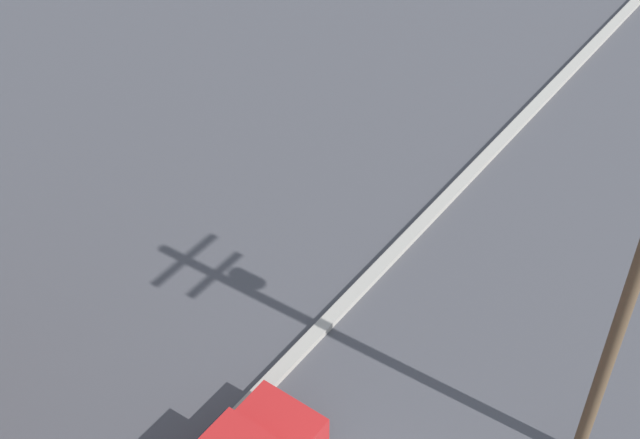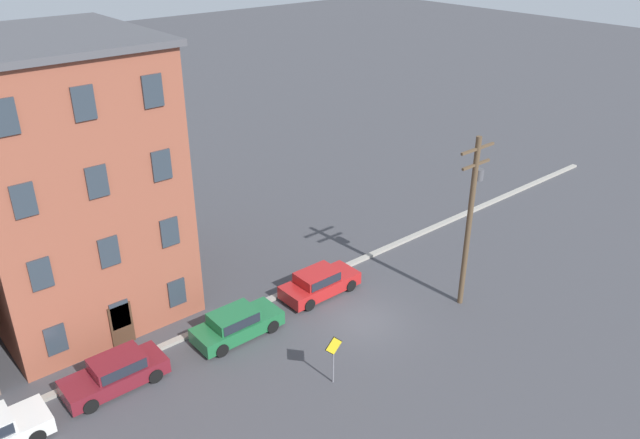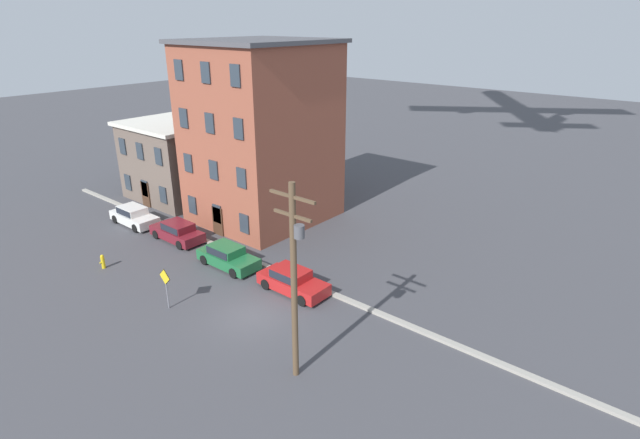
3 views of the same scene
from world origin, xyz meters
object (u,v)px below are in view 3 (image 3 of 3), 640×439
at_px(car_green, 227,256).
at_px(caution_sign, 166,282).
at_px(car_white, 134,215).
at_px(utility_pole, 295,274).
at_px(car_red, 292,280).
at_px(fire_hydrant, 103,261).
at_px(car_maroon, 178,231).

height_order(car_green, caution_sign, caution_sign).
bearing_deg(car_green, car_white, 179.92).
relative_size(caution_sign, utility_pole, 0.27).
xyz_separation_m(caution_sign, utility_pole, (9.31, 0.43, 3.52)).
bearing_deg(caution_sign, car_red, 55.19).
xyz_separation_m(car_green, caution_sign, (1.41, -5.54, 0.90)).
height_order(car_red, fire_hydrant, car_red).
bearing_deg(car_maroon, car_white, -176.42).
height_order(utility_pole, fire_hydrant, utility_pole).
bearing_deg(fire_hydrant, car_green, 42.05).
bearing_deg(utility_pole, car_green, 154.53).
distance_m(car_maroon, fire_hydrant, 5.75).
bearing_deg(car_red, car_white, -179.02).
xyz_separation_m(car_maroon, fire_hydrant, (-0.05, -5.75, -0.27)).
bearing_deg(utility_pole, caution_sign, -177.36).
distance_m(car_white, caution_sign, 13.83).
relative_size(car_white, utility_pole, 0.48).
xyz_separation_m(car_green, car_red, (5.47, 0.30, 0.00)).
bearing_deg(car_maroon, fire_hydrant, -90.52).
bearing_deg(fire_hydrant, car_red, 26.46).
height_order(car_white, utility_pole, utility_pole).
bearing_deg(car_green, utility_pole, -25.47).
bearing_deg(car_green, fire_hydrant, -137.95).
xyz_separation_m(caution_sign, fire_hydrant, (-7.40, 0.14, -1.16)).
relative_size(car_white, car_green, 1.00).
bearing_deg(car_white, car_green, -0.08).
bearing_deg(car_red, utility_pole, -45.84).
height_order(car_green, car_red, same).
height_order(car_white, fire_hydrant, car_white).
bearing_deg(utility_pole, car_red, 134.16).
bearing_deg(caution_sign, utility_pole, 2.64).
relative_size(car_maroon, car_red, 1.00).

